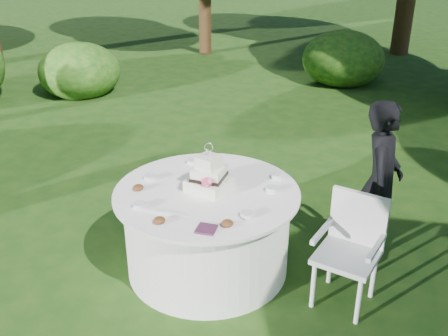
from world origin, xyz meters
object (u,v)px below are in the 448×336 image
(table, at_px, (207,230))
(cake, at_px, (209,177))
(napkins, at_px, (206,229))
(chair, at_px, (351,242))
(guest, at_px, (380,183))

(table, relative_size, cake, 3.66)
(napkins, bearing_deg, chair, 26.81)
(cake, height_order, chair, cake)
(napkins, bearing_deg, cake, 105.69)
(guest, distance_m, cake, 1.50)
(guest, height_order, chair, guest)
(table, height_order, cake, cake)
(guest, distance_m, table, 1.56)
(napkins, distance_m, chair, 1.18)
(cake, xyz_separation_m, chair, (1.20, -0.10, -0.36))
(guest, xyz_separation_m, cake, (-1.38, -0.58, 0.14))
(guest, height_order, table, guest)
(guest, bearing_deg, chair, 169.45)
(cake, bearing_deg, table, -108.95)
(cake, bearing_deg, napkins, -74.31)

